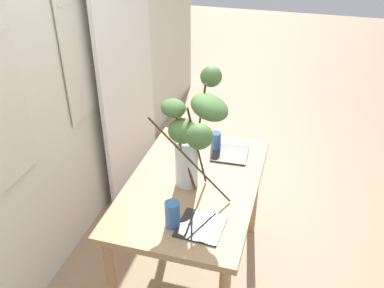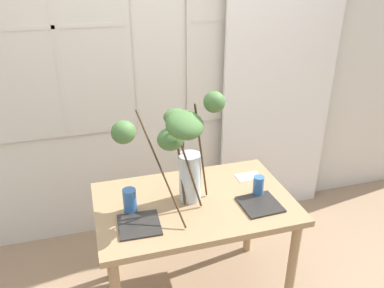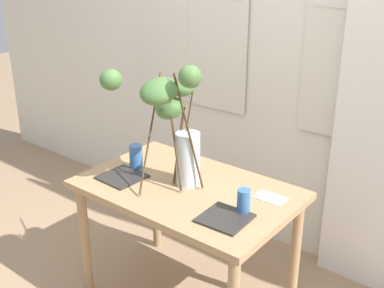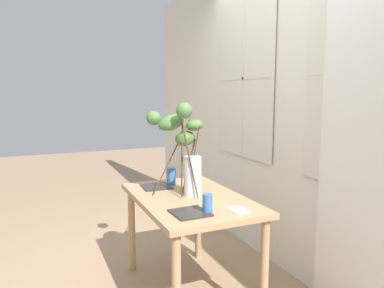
{
  "view_description": "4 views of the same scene",
  "coord_description": "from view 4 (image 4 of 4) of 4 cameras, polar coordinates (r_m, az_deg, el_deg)",
  "views": [
    {
      "loc": [
        -1.86,
        -0.53,
        2.18
      ],
      "look_at": [
        -0.05,
        -0.01,
        1.02
      ],
      "focal_mm": 39.54,
      "sensor_mm": 36.0,
      "label": 1
    },
    {
      "loc": [
        -0.54,
        -1.79,
        2.01
      ],
      "look_at": [
        0.0,
        0.07,
        1.07
      ],
      "focal_mm": 36.25,
      "sensor_mm": 36.0,
      "label": 2
    },
    {
      "loc": [
        1.44,
        -1.78,
        1.93
      ],
      "look_at": [
        0.03,
        0.01,
        0.98
      ],
      "focal_mm": 45.87,
      "sensor_mm": 36.0,
      "label": 3
    },
    {
      "loc": [
        2.32,
        -1.0,
        1.48
      ],
      "look_at": [
        -0.09,
        0.06,
        1.1
      ],
      "focal_mm": 33.97,
      "sensor_mm": 36.0,
      "label": 4
    }
  ],
  "objects": [
    {
      "name": "plate_square_right",
      "position": [
        2.27,
        -0.31,
        -10.75
      ],
      "size": [
        0.23,
        0.23,
        0.01
      ],
      "primitive_type": "cube",
      "rotation": [
        0.0,
        0.0,
        0.04
      ],
      "color": "#2D2B28",
      "rests_on": "dining_table"
    },
    {
      "name": "drinking_glass_blue_right",
      "position": [
        2.27,
        2.45,
        -9.33
      ],
      "size": [
        0.06,
        0.06,
        0.12
      ],
      "primitive_type": "cylinder",
      "color": "#386BAD",
      "rests_on": "dining_table"
    },
    {
      "name": "vase_with_branches",
      "position": [
        2.62,
        -1.54,
        -0.09
      ],
      "size": [
        0.63,
        0.41,
        0.69
      ],
      "color": "silver",
      "rests_on": "dining_table"
    },
    {
      "name": "napkin_folded",
      "position": [
        2.35,
        7.33,
        -10.23
      ],
      "size": [
        0.16,
        0.1,
        0.0
      ],
      "primitive_type": "cube",
      "rotation": [
        0.0,
        0.0,
        0.02
      ],
      "color": "silver",
      "rests_on": "dining_table"
    },
    {
      "name": "drinking_glass_blue_left",
      "position": [
        2.94,
        -3.23,
        -5.07
      ],
      "size": [
        0.07,
        0.07,
        0.14
      ],
      "primitive_type": "cylinder",
      "color": "#386BAD",
      "rests_on": "dining_table"
    },
    {
      "name": "curtain_sheer_side",
      "position": [
        2.27,
        27.94,
        2.52
      ],
      "size": [
        0.92,
        0.03,
        2.59
      ],
      "primitive_type": "cube",
      "color": "white",
      "rests_on": "ground"
    },
    {
      "name": "dining_table",
      "position": [
        2.66,
        -0.37,
        -10.29
      ],
      "size": [
        1.13,
        0.72,
        0.74
      ],
      "color": "tan",
      "rests_on": "ground"
    },
    {
      "name": "plate_square_left",
      "position": [
        2.89,
        -5.62,
        -6.66
      ],
      "size": [
        0.23,
        0.23,
        0.01
      ],
      "primitive_type": "cube",
      "rotation": [
        0.0,
        0.0,
        -0.04
      ],
      "color": "#2D2B28",
      "rests_on": "dining_table"
    },
    {
      "name": "back_wall_with_windows",
      "position": [
        3.01,
        15.96,
        5.7
      ],
      "size": [
        5.88,
        0.14,
        2.72
      ],
      "color": "silver",
      "rests_on": "ground"
    }
  ]
}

